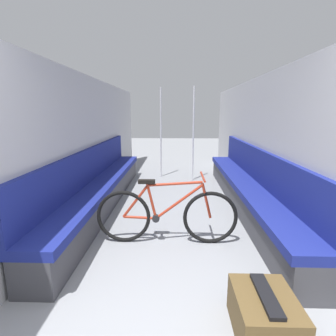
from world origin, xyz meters
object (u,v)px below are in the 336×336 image
(grab_pole_near, at_px, (193,136))
(grab_pole_far, at_px, (161,134))
(bench_seat_row_right, at_px, (247,189))
(bench_seat_row_left, at_px, (101,188))
(bicycle, at_px, (166,215))
(luggage_bag, at_px, (264,315))

(grab_pole_near, distance_m, grab_pole_far, 0.84)
(bench_seat_row_right, bearing_deg, grab_pole_near, 113.60)
(bench_seat_row_left, xyz_separation_m, grab_pole_far, (0.90, 2.16, 0.73))
(bench_seat_row_left, xyz_separation_m, bicycle, (1.15, -1.24, 0.03))
(bench_seat_row_right, distance_m, luggage_bag, 2.66)
(grab_pole_near, bearing_deg, bench_seat_row_left, -132.36)
(luggage_bag, bearing_deg, grab_pole_near, 93.26)
(bench_seat_row_left, height_order, luggage_bag, bench_seat_row_left)
(grab_pole_far, bearing_deg, grab_pole_near, -23.70)
(bench_seat_row_left, distance_m, bench_seat_row_right, 2.46)
(grab_pole_near, height_order, luggage_bag, grab_pole_near)
(bench_seat_row_left, relative_size, bench_seat_row_right, 1.00)
(grab_pole_far, distance_m, luggage_bag, 4.95)
(bench_seat_row_right, height_order, luggage_bag, bench_seat_row_right)
(bicycle, height_order, grab_pole_far, grab_pole_far)
(bench_seat_row_right, bearing_deg, grab_pole_far, 125.89)
(bench_seat_row_right, distance_m, grab_pole_near, 2.12)
(bench_seat_row_left, xyz_separation_m, bench_seat_row_right, (2.46, 0.00, 0.00))
(grab_pole_near, bearing_deg, grab_pole_far, 156.30)
(bicycle, relative_size, luggage_bag, 3.18)
(bench_seat_row_left, bearing_deg, bench_seat_row_right, 0.00)
(bicycle, distance_m, grab_pole_near, 3.18)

